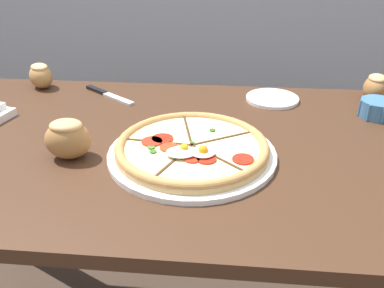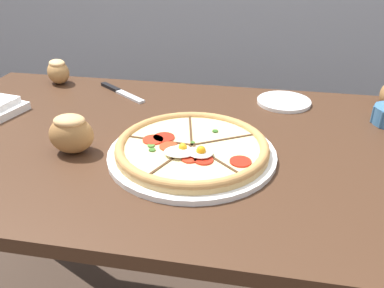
% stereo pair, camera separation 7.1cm
% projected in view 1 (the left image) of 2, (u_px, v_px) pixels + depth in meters
% --- Properties ---
extents(dining_table, '(1.46, 0.77, 0.74)m').
position_uv_depth(dining_table, '(197.00, 178.00, 0.99)').
color(dining_table, '#422819').
rests_on(dining_table, ground_plane).
extents(pizza, '(0.36, 0.36, 0.05)m').
position_uv_depth(pizza, '(192.00, 149.00, 0.87)').
color(pizza, white).
rests_on(pizza, dining_table).
extents(ramekin_bowl, '(0.10, 0.10, 0.05)m').
position_uv_depth(ramekin_bowl, '(378.00, 108.00, 1.06)').
color(ramekin_bowl, teal).
rests_on(ramekin_bowl, dining_table).
extents(bread_piece_near, '(0.08, 0.10, 0.08)m').
position_uv_depth(bread_piece_near, '(376.00, 87.00, 1.15)').
color(bread_piece_near, olive).
rests_on(bread_piece_near, dining_table).
extents(bread_piece_mid, '(0.10, 0.08, 0.09)m').
position_uv_depth(bread_piece_mid, '(68.00, 138.00, 0.86)').
color(bread_piece_mid, '#A3703D').
rests_on(bread_piece_mid, dining_table).
extents(bread_piece_far, '(0.11, 0.10, 0.08)m').
position_uv_depth(bread_piece_far, '(41.00, 75.00, 1.24)').
color(bread_piece_far, '#B27F47').
rests_on(bread_piece_far, dining_table).
extents(knife_spare, '(0.18, 0.14, 0.01)m').
position_uv_depth(knife_spare, '(108.00, 95.00, 1.20)').
color(knife_spare, silver).
rests_on(knife_spare, dining_table).
extents(side_saucer, '(0.15, 0.15, 0.01)m').
position_uv_depth(side_saucer, '(272.00, 99.00, 1.17)').
color(side_saucer, white).
rests_on(side_saucer, dining_table).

